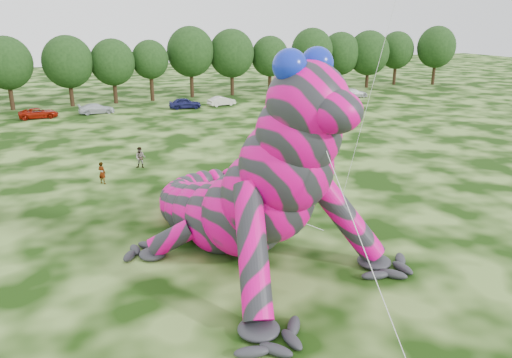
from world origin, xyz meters
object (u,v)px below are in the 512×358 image
Objects in this scene: car_5 at (222,101)px; tree_9 at (151,71)px; tree_16 at (396,58)px; car_4 at (185,103)px; car_2 at (39,113)px; tree_7 at (69,71)px; tree_15 at (368,59)px; spectator_0 at (102,173)px; tree_11 at (232,62)px; spectator_3 at (333,122)px; spectator_5 at (309,164)px; tree_6 at (8,73)px; tree_17 at (436,56)px; car_3 at (97,109)px; tree_12 at (270,65)px; tree_8 at (113,71)px; inflatable_gecko at (223,152)px; car_7 at (353,93)px; tree_14 at (340,60)px; spectator_2 at (323,125)px; spectator_1 at (140,158)px; car_6 at (287,97)px; tree_13 at (312,60)px; tree_10 at (191,62)px.

tree_9 is at bearing 33.41° from car_5.
car_4 is at bearing -166.05° from tree_16.
tree_7 is at bearing -31.77° from car_2.
tree_15 is at bearing 0.65° from tree_9.
tree_9 is 38.81m from spectator_0.
tree_11 reaches higher than tree_16.
spectator_3 reaches higher than car_5.
tree_16 is 58.58m from spectator_5.
tree_11 reaches higher than tree_6.
tree_6 is at bearing -39.99° from spectator_5.
tree_15 is (48.56, 0.97, 0.08)m from tree_7.
tree_17 is at bearing -0.02° from tree_6.
spectator_5 is (12.98, -32.88, 0.16)m from car_3.
car_2 is at bearing -38.48° from spectator_5.
tree_8 is at bearing -178.22° from tree_12.
tree_15 is 30.87m from car_5.
inflatable_gecko is at bearing -96.69° from tree_9.
car_5 reaches higher than car_3.
car_7 is at bearing -99.00° from spectator_0.
tree_8 is at bearing -177.36° from tree_14.
tree_15 is at bearing -82.95° from spectator_3.
tree_7 is 48.56m from tree_15.
tree_15 reaches higher than tree_7.
spectator_0 is 24.51m from spectator_2.
tree_14 is 0.91× the size of tree_17.
tree_6 is 35.43m from spectator_1.
car_2 is 0.95× the size of car_7.
spectator_3 is at bearing -113.85° from spectator_0.
car_2 is 44.30m from car_7.
tree_7 reaches higher than spectator_5.
tree_7 is at bearing 73.52° from inflatable_gecko.
tree_9 is 5.44× the size of spectator_5.
tree_6 reaches higher than tree_12.
car_7 is at bearing -109.47° from tree_14.
tree_8 reaches higher than car_2.
tree_14 is (43.54, 1.92, -0.04)m from tree_7.
tree_15 is (24.69, -0.42, -0.22)m from tree_11.
tree_6 is 1.01× the size of tree_16.
tree_9 is 1.83× the size of car_7.
tree_8 reaches higher than spectator_0.
car_7 is at bearing -160.51° from tree_17.
car_3 is 29.46m from spectator_0.
car_6 is at bearing -154.97° from tree_15.
tree_7 is 16.42m from car_4.
car_4 is 0.90× the size of car_7.
car_7 is (2.85, -8.24, -4.38)m from tree_13.
tree_14 is at bearing -80.43° from car_5.
tree_10 is at bearing 4.34° from tree_6.
tree_10 is at bearing 39.42° from car_6.
tree_13 reaches higher than tree_7.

